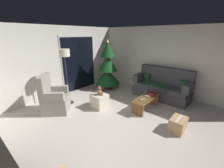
{
  "coord_description": "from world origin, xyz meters",
  "views": [
    {
      "loc": [
        -2.55,
        -1.87,
        2.2
      ],
      "look_at": [
        0.4,
        0.7,
        0.85
      ],
      "focal_mm": 23.13,
      "sensor_mm": 36.0,
      "label": 1
    }
  ],
  "objects_px": {
    "christmas_tree": "(108,68)",
    "armchair": "(54,99)",
    "coffee_table": "(146,101)",
    "book_stack": "(153,94)",
    "floor_lamp": "(65,58)",
    "cell_phone": "(153,93)",
    "teddy_bear_chestnut": "(100,91)",
    "remote_white": "(147,96)",
    "ottoman": "(100,101)",
    "cardboard_box_taped_mid_floor": "(178,124)",
    "remote_silver": "(143,99)",
    "couch": "(162,87)"
  },
  "relations": [
    {
      "from": "coffee_table",
      "to": "floor_lamp",
      "type": "relative_size",
      "value": 0.62
    },
    {
      "from": "christmas_tree",
      "to": "couch",
      "type": "bearing_deg",
      "value": -74.49
    },
    {
      "from": "coffee_table",
      "to": "book_stack",
      "type": "distance_m",
      "value": 0.34
    },
    {
      "from": "ottoman",
      "to": "cell_phone",
      "type": "bearing_deg",
      "value": -46.94
    },
    {
      "from": "book_stack",
      "to": "floor_lamp",
      "type": "distance_m",
      "value": 2.94
    },
    {
      "from": "remote_white",
      "to": "christmas_tree",
      "type": "xyz_separation_m",
      "value": [
        0.48,
        2.1,
        0.5
      ]
    },
    {
      "from": "couch",
      "to": "ottoman",
      "type": "distance_m",
      "value": 2.33
    },
    {
      "from": "coffee_table",
      "to": "ottoman",
      "type": "relative_size",
      "value": 2.5
    },
    {
      "from": "remote_silver",
      "to": "book_stack",
      "type": "xyz_separation_m",
      "value": [
        0.51,
        -0.05,
        0.02
      ]
    },
    {
      "from": "book_stack",
      "to": "ottoman",
      "type": "bearing_deg",
      "value": 133.62
    },
    {
      "from": "remote_silver",
      "to": "christmas_tree",
      "type": "bearing_deg",
      "value": -163.36
    },
    {
      "from": "teddy_bear_chestnut",
      "to": "book_stack",
      "type": "bearing_deg",
      "value": -46.33
    },
    {
      "from": "couch",
      "to": "cell_phone",
      "type": "bearing_deg",
      "value": -175.19
    },
    {
      "from": "floor_lamp",
      "to": "cell_phone",
      "type": "bearing_deg",
      "value": -53.72
    },
    {
      "from": "armchair",
      "to": "ottoman",
      "type": "relative_size",
      "value": 2.57
    },
    {
      "from": "teddy_bear_chestnut",
      "to": "cell_phone",
      "type": "bearing_deg",
      "value": -46.9
    },
    {
      "from": "cell_phone",
      "to": "cardboard_box_taped_mid_floor",
      "type": "bearing_deg",
      "value": -125.76
    },
    {
      "from": "ottoman",
      "to": "cardboard_box_taped_mid_floor",
      "type": "height_order",
      "value": "ottoman"
    },
    {
      "from": "remote_silver",
      "to": "cell_phone",
      "type": "bearing_deg",
      "value": 119.11
    },
    {
      "from": "remote_white",
      "to": "ottoman",
      "type": "xyz_separation_m",
      "value": [
        -0.95,
        1.15,
        -0.18
      ]
    },
    {
      "from": "coffee_table",
      "to": "remote_silver",
      "type": "xyz_separation_m",
      "value": [
        -0.22,
        0.0,
        0.14
      ]
    },
    {
      "from": "couch",
      "to": "cardboard_box_taped_mid_floor",
      "type": "bearing_deg",
      "value": -145.59
    },
    {
      "from": "coffee_table",
      "to": "ottoman",
      "type": "height_order",
      "value": "ottoman"
    },
    {
      "from": "remote_white",
      "to": "floor_lamp",
      "type": "bearing_deg",
      "value": 102.41
    },
    {
      "from": "cardboard_box_taped_mid_floor",
      "to": "armchair",
      "type": "bearing_deg",
      "value": 115.37
    },
    {
      "from": "floor_lamp",
      "to": "teddy_bear_chestnut",
      "type": "xyz_separation_m",
      "value": [
        0.48,
        -0.99,
        -0.96
      ]
    },
    {
      "from": "christmas_tree",
      "to": "armchair",
      "type": "relative_size",
      "value": 1.79
    },
    {
      "from": "remote_silver",
      "to": "cell_phone",
      "type": "relative_size",
      "value": 1.08
    },
    {
      "from": "couch",
      "to": "christmas_tree",
      "type": "distance_m",
      "value": 2.25
    },
    {
      "from": "book_stack",
      "to": "cardboard_box_taped_mid_floor",
      "type": "distance_m",
      "value": 1.32
    },
    {
      "from": "teddy_bear_chestnut",
      "to": "remote_silver",
      "type": "bearing_deg",
      "value": -61.04
    },
    {
      "from": "floor_lamp",
      "to": "teddy_bear_chestnut",
      "type": "height_order",
      "value": "floor_lamp"
    },
    {
      "from": "coffee_table",
      "to": "christmas_tree",
      "type": "relative_size",
      "value": 0.54
    },
    {
      "from": "teddy_bear_chestnut",
      "to": "remote_white",
      "type": "bearing_deg",
      "value": -50.25
    },
    {
      "from": "cardboard_box_taped_mid_floor",
      "to": "coffee_table",
      "type": "bearing_deg",
      "value": 67.19
    },
    {
      "from": "book_stack",
      "to": "christmas_tree",
      "type": "relative_size",
      "value": 0.12
    },
    {
      "from": "book_stack",
      "to": "coffee_table",
      "type": "bearing_deg",
      "value": 169.62
    },
    {
      "from": "ottoman",
      "to": "couch",
      "type": "bearing_deg",
      "value": -29.9
    },
    {
      "from": "coffee_table",
      "to": "cardboard_box_taped_mid_floor",
      "type": "bearing_deg",
      "value": -112.81
    },
    {
      "from": "remote_silver",
      "to": "remote_white",
      "type": "distance_m",
      "value": 0.31
    },
    {
      "from": "christmas_tree",
      "to": "teddy_bear_chestnut",
      "type": "bearing_deg",
      "value": -145.8
    },
    {
      "from": "christmas_tree",
      "to": "armchair",
      "type": "bearing_deg",
      "value": -176.78
    },
    {
      "from": "remote_white",
      "to": "book_stack",
      "type": "relative_size",
      "value": 0.62
    },
    {
      "from": "armchair",
      "to": "teddy_bear_chestnut",
      "type": "height_order",
      "value": "armchair"
    },
    {
      "from": "book_stack",
      "to": "teddy_bear_chestnut",
      "type": "bearing_deg",
      "value": 133.67
    },
    {
      "from": "floor_lamp",
      "to": "cardboard_box_taped_mid_floor",
      "type": "bearing_deg",
      "value": -74.95
    },
    {
      "from": "coffee_table",
      "to": "teddy_bear_chestnut",
      "type": "bearing_deg",
      "value": 126.63
    },
    {
      "from": "remote_silver",
      "to": "floor_lamp",
      "type": "height_order",
      "value": "floor_lamp"
    },
    {
      "from": "cell_phone",
      "to": "floor_lamp",
      "type": "height_order",
      "value": "floor_lamp"
    },
    {
      "from": "christmas_tree",
      "to": "remote_silver",
      "type": "bearing_deg",
      "value": -110.28
    }
  ]
}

